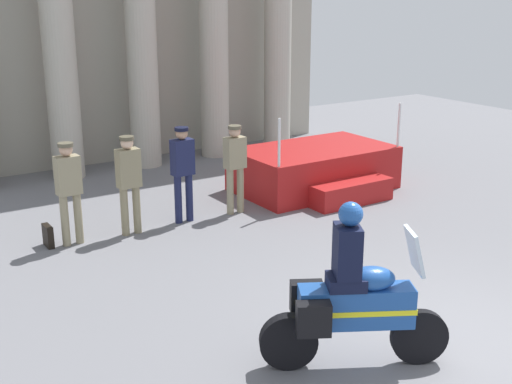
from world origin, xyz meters
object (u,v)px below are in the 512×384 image
officer_in_row_1 (129,177)px  officer_in_row_2 (183,167)px  officer_in_row_3 (235,162)px  reviewing_stand (316,170)px  motorcycle_with_rider (350,300)px  briefcase_on_ground (48,236)px  officer_in_row_0 (69,185)px

officer_in_row_1 → officer_in_row_2: officer_in_row_2 is taller
officer_in_row_2 → officer_in_row_3: bearing=172.9°
reviewing_stand → officer_in_row_1: bearing=-175.2°
motorcycle_with_rider → briefcase_on_ground: 5.67m
reviewing_stand → officer_in_row_2: 3.26m
officer_in_row_0 → officer_in_row_1: size_ratio=1.00×
officer_in_row_1 → officer_in_row_3: officer_in_row_1 is taller
officer_in_row_0 → briefcase_on_ground: 0.90m
officer_in_row_2 → officer_in_row_3: size_ratio=1.04×
reviewing_stand → briefcase_on_ground: size_ratio=8.74×
officer_in_row_0 → motorcycle_with_rider: (1.32, -5.26, -0.20)m
reviewing_stand → officer_in_row_2: (-3.20, -0.29, 0.59)m
officer_in_row_0 → officer_in_row_1: bearing=173.4°
officer_in_row_2 → briefcase_on_ground: (-2.39, 0.12, -0.83)m
officer_in_row_2 → officer_in_row_0: bearing=-2.6°
reviewing_stand → officer_in_row_0: (-5.22, -0.28, 0.57)m
officer_in_row_3 → briefcase_on_ground: (-3.41, 0.21, -0.79)m
officer_in_row_1 → officer_in_row_3: bearing=177.1°
reviewing_stand → officer_in_row_3: bearing=-170.3°
officer_in_row_1 → officer_in_row_0: bearing=-6.6°
reviewing_stand → officer_in_row_0: reviewing_stand is taller
officer_in_row_1 → motorcycle_with_rider: motorcycle_with_rider is taller
reviewing_stand → briefcase_on_ground: (-5.59, -0.17, -0.24)m
officer_in_row_3 → reviewing_stand: bearing=-172.7°
reviewing_stand → officer_in_row_0: 5.26m
officer_in_row_0 → officer_in_row_2: officer_in_row_2 is taller
reviewing_stand → briefcase_on_ground: 5.60m
officer_in_row_0 → officer_in_row_1: (0.99, -0.07, -0.00)m
officer_in_row_3 → motorcycle_with_rider: bearing=69.2°
officer_in_row_0 → reviewing_stand: bearing=-179.3°
officer_in_row_2 → motorcycle_with_rider: 5.30m
officer_in_row_3 → officer_in_row_1: bearing=-2.9°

